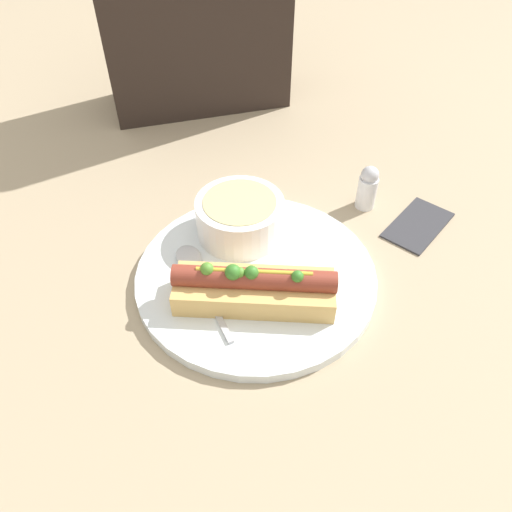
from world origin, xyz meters
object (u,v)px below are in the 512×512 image
at_px(hot_dog, 254,288).
at_px(spoon, 193,266).
at_px(soup_bowl, 237,216).
at_px(salt_shaker, 368,187).

height_order(hot_dog, spoon, hot_dog).
bearing_deg(hot_dog, spoon, 149.36).
distance_m(soup_bowl, spoon, 0.09).
distance_m(soup_bowl, salt_shaker, 0.19).
distance_m(hot_dog, soup_bowl, 0.12).
xyz_separation_m(soup_bowl, salt_shaker, (0.19, 0.02, -0.01)).
relative_size(soup_bowl, spoon, 0.70).
height_order(hot_dog, soup_bowl, hot_dog).
distance_m(hot_dog, salt_shaker, 0.24).
bearing_deg(spoon, hot_dog, -148.53).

